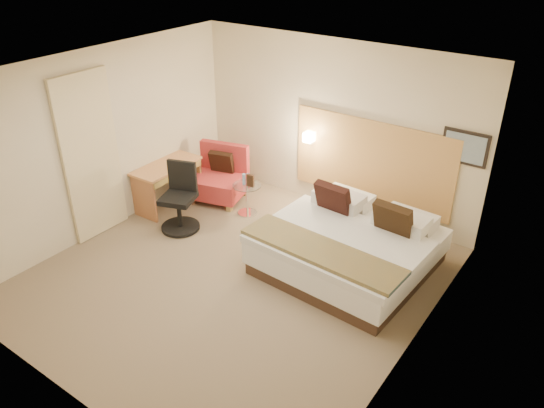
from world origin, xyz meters
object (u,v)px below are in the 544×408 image
Objects in this scene: bed at (349,246)px; desk at (168,174)px; lounge_chair at (219,178)px; desk_chair at (180,203)px; side_table at (247,198)px.

bed is 3.24m from desk.
desk_chair reaches higher than lounge_chair.
bed is 2.12× the size of desk_chair.
desk_chair is (0.16, -1.09, 0.07)m from lounge_chair.
bed is at bearing -10.37° from side_table.
lounge_chair is at bearing 54.17° from desk.
desk is at bearing 147.62° from desk_chair.
desk_chair is (-2.58, -0.56, 0.09)m from bed.
desk is (-0.49, -0.68, 0.21)m from lounge_chair.
desk_chair is at bearing -81.68° from lounge_chair.
desk is 1.14× the size of desk_chair.
bed is at bearing 12.21° from desk_chair.
bed is 1.86× the size of desk.
lounge_chair is 2.00× the size of side_table.
lounge_chair is 0.98× the size of desk_chair.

